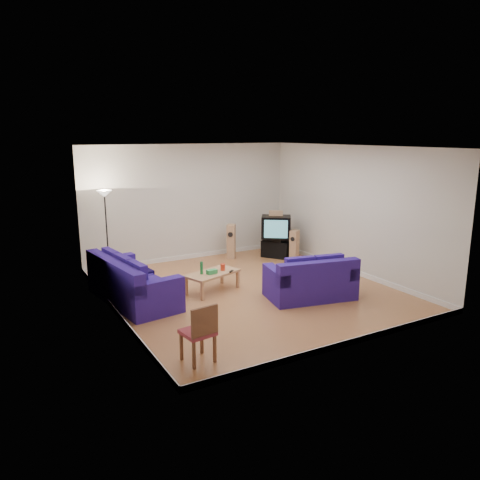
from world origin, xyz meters
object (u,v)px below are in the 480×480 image
coffee_table (212,275)px  tv_stand (276,249)px  sofa_three_seat (130,286)px  sofa_loveseat (311,283)px  television (276,227)px

coffee_table → tv_stand: bearing=31.6°
sofa_three_seat → sofa_loveseat: bearing=55.6°
sofa_three_seat → coffee_table: size_ratio=1.92×
sofa_loveseat → coffee_table: bearing=150.4°
coffee_table → tv_stand: size_ratio=1.72×
coffee_table → television: television is taller
coffee_table → television: size_ratio=1.35×
coffee_table → sofa_loveseat: bearing=-41.3°
tv_stand → coffee_table: bearing=-93.0°
sofa_three_seat → television: bearing=99.8°
sofa_three_seat → coffee_table: sofa_three_seat is taller
television → tv_stand: bearing=71.0°
sofa_loveseat → tv_stand: size_ratio=2.53×
sofa_loveseat → tv_stand: bearing=80.4°
tv_stand → sofa_loveseat: bearing=-56.0°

